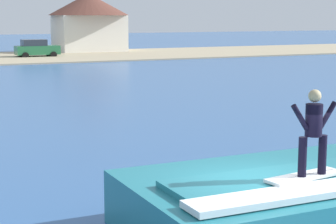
{
  "coord_description": "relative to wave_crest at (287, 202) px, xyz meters",
  "views": [
    {
      "loc": [
        -6.33,
        -9.25,
        4.3
      ],
      "look_at": [
        0.78,
        5.9,
        1.6
      ],
      "focal_mm": 64.19,
      "sensor_mm": 36.0,
      "label": 1
    }
  ],
  "objects": [
    {
      "name": "surfboard",
      "position": [
        -0.11,
        -0.66,
        0.7
      ],
      "size": [
        1.75,
        0.68,
        0.06
      ],
      "color": "white",
      "rests_on": "wave_crest"
    },
    {
      "name": "car_far_shore",
      "position": [
        6.89,
        52.15,
        0.35
      ],
      "size": [
        4.41,
        2.21,
        1.86
      ],
      "color": "#23663D",
      "rests_on": "ground_plane"
    },
    {
      "name": "house_gabled_white",
      "position": [
        14.7,
        58.96,
        3.37
      ],
      "size": [
        9.43,
        9.43,
        6.83
      ],
      "color": "silver",
      "rests_on": "ground_plane"
    },
    {
      "name": "wave_crest",
      "position": [
        0.0,
        0.0,
        0.0
      ],
      "size": [
        6.36,
        3.97,
        1.27
      ],
      "color": "teal",
      "rests_on": "ground_plane"
    },
    {
      "name": "surfer",
      "position": [
        -0.0,
        -0.73,
        1.63
      ],
      "size": [
        1.03,
        0.32,
        1.62
      ],
      "color": "black",
      "rests_on": "surfboard"
    }
  ]
}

